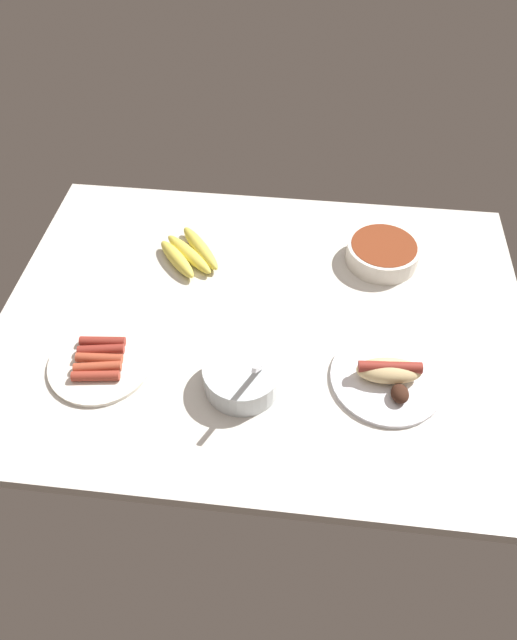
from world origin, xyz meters
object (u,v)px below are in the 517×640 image
banana_bunch (189,253)px  bowl_coleslaw (242,375)px  plate_hotdog_assembled (388,376)px  bowl_chili (383,252)px  plate_sausages (100,361)px

banana_bunch → bowl_coleslaw: 40.75cm
bowl_coleslaw → plate_hotdog_assembled: bearing=8.2°
banana_bunch → bowl_chili: size_ratio=1.12×
bowl_coleslaw → plate_sausages: (-30.64, 1.83, -2.29)cm
plate_sausages → bowl_coleslaw: bearing=-3.4°
plate_hotdog_assembled → banana_bunch: bearing=146.1°
bowl_chili → plate_sausages: 71.88cm
bowl_chili → banana_bunch: bearing=-174.5°
banana_bunch → bowl_coleslaw: size_ratio=1.25×
plate_hotdog_assembled → plate_sausages: bearing=-177.7°
plate_sausages → bowl_chili: bearing=33.1°
plate_hotdog_assembled → bowl_coleslaw: bowl_coleslaw is taller
banana_bunch → bowl_chili: bearing=5.5°
banana_bunch → bowl_coleslaw: bearing=-63.6°
plate_hotdog_assembled → plate_sausages: size_ratio=1.07×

